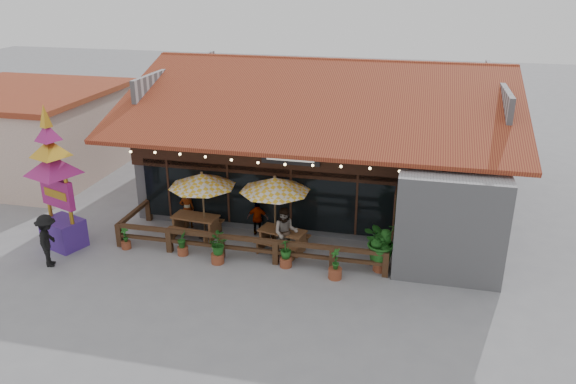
% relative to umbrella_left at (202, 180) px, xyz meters
% --- Properties ---
extents(ground, '(100.00, 100.00, 0.00)m').
position_rel_umbrella_left_xyz_m(ground, '(3.67, -0.90, -2.36)').
color(ground, gray).
rests_on(ground, ground).
extents(restaurant_building, '(15.50, 14.73, 6.09)m').
position_rel_umbrella_left_xyz_m(restaurant_building, '(3.93, 5.71, -0.15)').
color(restaurant_building, '#9D9DA2').
rests_on(restaurant_building, ground).
extents(patio_railing, '(10.00, 2.60, 0.92)m').
position_rel_umbrella_left_xyz_m(patio_railing, '(1.41, -1.17, -1.74)').
color(patio_railing, '#452F18').
rests_on(patio_railing, ground).
extents(neighbor_building, '(8.40, 8.40, 4.22)m').
position_rel_umbrella_left_xyz_m(neighbor_building, '(-11.33, 5.10, -0.22)').
color(neighbor_building, beige).
rests_on(neighbor_building, ground).
extents(umbrella_left, '(3.09, 3.09, 2.70)m').
position_rel_umbrella_left_xyz_m(umbrella_left, '(0.00, 0.00, 0.00)').
color(umbrella_left, brown).
rests_on(umbrella_left, ground).
extents(umbrella_right, '(3.44, 3.44, 2.78)m').
position_rel_umbrella_left_xyz_m(umbrella_right, '(2.79, 0.01, 0.07)').
color(umbrella_right, brown).
rests_on(umbrella_right, ground).
extents(picnic_table_left, '(1.88, 1.67, 0.84)m').
position_rel_umbrella_left_xyz_m(picnic_table_left, '(-0.39, 0.06, -1.79)').
color(picnic_table_left, brown).
rests_on(picnic_table_left, ground).
extents(picnic_table_right, '(1.96, 1.78, 0.81)m').
position_rel_umbrella_left_xyz_m(picnic_table_right, '(3.15, -0.33, -1.81)').
color(picnic_table_right, brown).
rests_on(picnic_table_right, ground).
extents(thai_sign_tower, '(2.74, 2.74, 5.78)m').
position_rel_umbrella_left_xyz_m(thai_sign_tower, '(-4.84, -1.86, 0.70)').
color(thai_sign_tower, '#432382').
rests_on(thai_sign_tower, ground).
extents(tropical_plant, '(1.83, 1.80, 1.91)m').
position_rel_umbrella_left_xyz_m(tropical_plant, '(6.78, -1.02, -1.26)').
color(tropical_plant, brown).
rests_on(tropical_plant, ground).
extents(diner_a, '(0.65, 0.51, 1.58)m').
position_rel_umbrella_left_xyz_m(diner_a, '(-1.01, 0.72, -1.57)').
color(diner_a, '#3A1E12').
rests_on(diner_a, ground).
extents(diner_b, '(1.02, 0.86, 1.85)m').
position_rel_umbrella_left_xyz_m(diner_b, '(3.36, -0.73, -1.43)').
color(diner_b, '#3A1E12').
rests_on(diner_b, ground).
extents(diner_c, '(0.85, 0.41, 1.40)m').
position_rel_umbrella_left_xyz_m(diner_c, '(1.92, 0.69, -1.65)').
color(diner_c, '#3A1E12').
rests_on(diner_c, ground).
extents(pedestrian, '(1.15, 1.41, 1.90)m').
position_rel_umbrella_left_xyz_m(pedestrian, '(-4.45, -3.28, -1.41)').
color(pedestrian, black).
rests_on(pedestrian, ground).
extents(planter_a, '(0.35, 0.35, 0.86)m').
position_rel_umbrella_left_xyz_m(planter_a, '(-2.52, -1.53, -1.99)').
color(planter_a, brown).
rests_on(planter_a, ground).
extents(planter_b, '(0.39, 0.39, 0.96)m').
position_rel_umbrella_left_xyz_m(planter_b, '(-0.28, -1.51, -1.92)').
color(planter_b, brown).
rests_on(planter_b, ground).
extents(planter_c, '(0.88, 0.85, 1.11)m').
position_rel_umbrella_left_xyz_m(planter_c, '(1.16, -1.81, -1.73)').
color(planter_c, brown).
rests_on(planter_c, ground).
extents(planter_d, '(0.55, 0.55, 1.03)m').
position_rel_umbrella_left_xyz_m(planter_d, '(3.55, -1.51, -1.86)').
color(planter_d, brown).
rests_on(planter_d, ground).
extents(planter_e, '(0.45, 0.47, 1.11)m').
position_rel_umbrella_left_xyz_m(planter_e, '(5.34, -1.92, -1.89)').
color(planter_e, brown).
rests_on(planter_e, ground).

